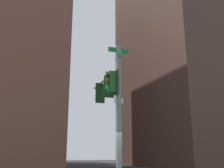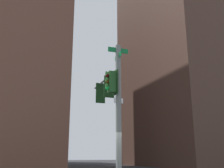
# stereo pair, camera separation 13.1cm
# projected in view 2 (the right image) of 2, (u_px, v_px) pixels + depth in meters

# --- Properties ---
(signal_pole_assembly) EXTENTS (4.40, 1.15, 6.70)m
(signal_pole_assembly) POSITION_uv_depth(u_px,v_px,m) (111.00, 97.00, 13.21)
(signal_pole_assembly) COLOR slate
(signal_pole_assembly) RESTS_ON ground_plane
(building_brick_nearside) EXTENTS (22.95, 16.35, 40.74)m
(building_brick_nearside) POSITION_uv_depth(u_px,v_px,m) (7.00, 33.00, 42.24)
(building_brick_nearside) COLOR brown
(building_brick_nearside) RESTS_ON ground_plane
(building_brick_midblock) EXTENTS (22.52, 17.52, 46.32)m
(building_brick_midblock) POSITION_uv_depth(u_px,v_px,m) (186.00, 32.00, 48.17)
(building_brick_midblock) COLOR #4C3328
(building_brick_midblock) RESTS_ON ground_plane
(building_brick_farside) EXTENTS (19.79, 14.35, 35.15)m
(building_brick_farside) POSITION_uv_depth(u_px,v_px,m) (7.00, 91.00, 67.95)
(building_brick_farside) COLOR brown
(building_brick_farside) RESTS_ON ground_plane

